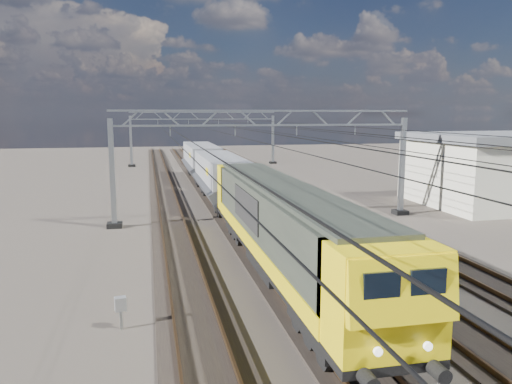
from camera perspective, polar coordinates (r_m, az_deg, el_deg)
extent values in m
plane|color=#29241F|center=(28.68, 3.01, -4.93)|extent=(160.00, 160.00, 0.00)
cube|color=black|center=(27.74, -9.09, -5.38)|extent=(2.60, 140.00, 0.12)
cube|color=brown|center=(27.68, -10.59, -5.11)|extent=(0.08, 140.00, 0.16)
cube|color=brown|center=(27.75, -7.61, -5.00)|extent=(0.08, 140.00, 0.16)
cube|color=black|center=(28.22, -0.92, -5.02)|extent=(2.60, 140.00, 0.12)
cube|color=brown|center=(28.05, -2.37, -4.77)|extent=(0.08, 140.00, 0.16)
cube|color=brown|center=(28.33, 0.51, -4.63)|extent=(0.08, 140.00, 0.16)
cube|color=black|center=(29.24, 6.81, -4.58)|extent=(2.60, 140.00, 0.12)
cube|color=brown|center=(28.98, 5.46, -4.36)|extent=(0.08, 140.00, 0.16)
cube|color=brown|center=(29.44, 8.14, -4.20)|extent=(0.08, 140.00, 0.16)
cube|color=black|center=(30.76, 13.89, -4.11)|extent=(2.60, 140.00, 0.12)
cube|color=brown|center=(30.41, 12.68, -3.91)|extent=(0.08, 140.00, 0.16)
cube|color=brown|center=(31.04, 15.10, -3.74)|extent=(0.08, 140.00, 0.16)
cube|color=gray|center=(31.14, -16.10, 2.01)|extent=(0.30, 0.30, 6.60)
cube|color=gray|center=(35.34, 16.36, 2.79)|extent=(0.30, 0.30, 6.60)
cube|color=black|center=(31.65, -15.85, -3.66)|extent=(0.90, 0.90, 0.30)
cube|color=black|center=(35.79, 16.14, -2.23)|extent=(0.90, 0.90, 0.30)
cube|color=gray|center=(31.72, 1.20, 9.27)|extent=(19.30, 0.18, 0.12)
cube|color=gray|center=(31.73, 1.19, 7.64)|extent=(19.30, 0.18, 0.12)
cube|color=gray|center=(30.87, -14.15, 8.18)|extent=(1.03, 0.10, 0.94)
cube|color=gray|center=(30.89, -9.70, 8.32)|extent=(1.03, 0.10, 0.94)
cube|color=gray|center=(31.09, -5.27, 8.41)|extent=(1.03, 0.10, 0.94)
cube|color=gray|center=(31.47, -0.93, 8.45)|extent=(1.03, 0.10, 0.94)
cube|color=gray|center=(32.02, 3.29, 8.45)|extent=(1.03, 0.10, 0.94)
cube|color=gray|center=(32.73, 7.34, 8.40)|extent=(1.03, 0.10, 0.94)
cube|color=gray|center=(33.60, 11.20, 8.32)|extent=(1.03, 0.10, 0.94)
cube|color=gray|center=(34.60, 14.85, 8.21)|extent=(1.03, 0.10, 0.94)
cube|color=gray|center=(30.90, -9.78, 6.88)|extent=(0.06, 0.06, 0.65)
cube|color=gray|center=(31.33, -2.40, 7.03)|extent=(0.06, 0.06, 0.65)
cube|color=gray|center=(32.26, 4.68, 7.06)|extent=(0.06, 0.06, 0.65)
cube|color=gray|center=(33.64, 11.26, 7.00)|extent=(0.06, 0.06, 0.65)
cube|color=gray|center=(66.99, -14.10, 5.63)|extent=(0.30, 0.30, 6.60)
cube|color=gray|center=(69.04, 1.94, 5.98)|extent=(0.30, 0.30, 6.60)
cube|color=black|center=(67.23, -14.00, 2.95)|extent=(0.90, 0.90, 0.30)
cube|color=black|center=(69.27, 1.93, 3.38)|extent=(0.90, 0.90, 0.30)
cube|color=gray|center=(67.26, -6.02, 9.06)|extent=(19.30, 0.18, 0.12)
cube|color=gray|center=(67.26, -6.00, 8.29)|extent=(19.30, 0.18, 0.12)
cube|color=gray|center=(66.86, -13.19, 8.49)|extent=(1.03, 0.10, 0.94)
cube|color=gray|center=(66.87, -11.13, 8.55)|extent=(1.03, 0.10, 0.94)
cube|color=gray|center=(66.96, -9.07, 8.61)|extent=(1.03, 0.10, 0.94)
cube|color=gray|center=(67.14, -7.03, 8.65)|extent=(1.03, 0.10, 0.94)
cube|color=gray|center=(67.40, -4.99, 8.69)|extent=(1.03, 0.10, 0.94)
cube|color=gray|center=(67.74, -2.98, 8.71)|extent=(1.03, 0.10, 0.94)
cube|color=gray|center=(68.16, -0.98, 8.72)|extent=(1.03, 0.10, 0.94)
cube|color=gray|center=(68.67, 0.98, 8.72)|extent=(1.03, 0.10, 0.94)
cube|color=gray|center=(66.88, -11.16, 7.89)|extent=(0.06, 0.06, 0.65)
cube|color=gray|center=(67.08, -7.71, 7.98)|extent=(0.06, 0.06, 0.65)
cube|color=gray|center=(67.52, -4.29, 8.04)|extent=(0.06, 0.06, 0.65)
cube|color=gray|center=(68.18, -0.93, 8.07)|extent=(0.06, 0.06, 0.65)
cylinder|color=black|center=(34.91, -10.06, 6.56)|extent=(0.03, 140.00, 0.03)
cylinder|color=black|center=(34.89, -10.08, 7.38)|extent=(0.03, 140.00, 0.03)
cylinder|color=black|center=(35.29, -3.51, 6.71)|extent=(0.03, 140.00, 0.03)
cylinder|color=black|center=(35.28, -3.52, 7.52)|extent=(0.03, 140.00, 0.03)
cylinder|color=black|center=(36.11, 2.82, 6.76)|extent=(0.03, 140.00, 0.03)
cylinder|color=black|center=(36.10, 2.82, 7.56)|extent=(0.03, 140.00, 0.03)
cylinder|color=black|center=(37.35, 8.80, 6.74)|extent=(0.03, 140.00, 0.03)
cylinder|color=black|center=(37.34, 8.82, 7.51)|extent=(0.03, 140.00, 0.03)
cube|color=black|center=(15.40, 9.51, -14.61)|extent=(2.20, 3.60, 0.60)
cube|color=black|center=(27.32, -0.61, -4.00)|extent=(2.20, 3.60, 0.60)
cube|color=black|center=(21.09, 2.97, -6.86)|extent=(2.65, 20.00, 0.25)
cube|color=black|center=(21.20, 2.97, -7.85)|extent=(2.20, 4.50, 0.75)
cube|color=#2A3028|center=(20.75, 3.01, -3.09)|extent=(2.65, 17.00, 2.60)
cube|color=yellow|center=(20.68, -0.64, -5.97)|extent=(0.04, 17.00, 0.60)
cube|color=yellow|center=(21.36, 6.48, -5.53)|extent=(0.04, 17.00, 0.60)
cube|color=black|center=(21.33, -1.21, -1.78)|extent=(0.05, 5.00, 1.40)
cube|color=black|center=(22.00, 5.74, -1.50)|extent=(0.05, 5.00, 1.40)
cube|color=#2A3028|center=(20.51, 3.04, 0.66)|extent=(2.25, 18.00, 0.15)
cube|color=yellow|center=(12.53, 14.20, -11.51)|extent=(2.65, 1.80, 2.60)
cube|color=yellow|center=(11.58, 16.41, -10.71)|extent=(2.60, 0.46, 1.52)
cube|color=black|center=(11.21, 14.16, -10.72)|extent=(0.85, 0.08, 0.75)
cube|color=black|center=(11.73, 19.06, -10.07)|extent=(0.85, 0.08, 0.75)
cylinder|color=black|center=(11.79, 12.72, -20.32)|extent=(0.36, 0.50, 0.36)
cylinder|color=black|center=(12.54, 20.18, -18.79)|extent=(0.36, 0.50, 0.36)
cylinder|color=white|center=(11.69, 13.77, -17.31)|extent=(0.20, 0.08, 0.20)
cylinder|color=white|center=(12.23, 19.05, -16.33)|extent=(0.20, 0.08, 0.20)
cube|color=yellow|center=(29.49, -1.63, 0.52)|extent=(2.65, 1.80, 2.60)
cube|color=yellow|center=(30.35, -1.96, 1.71)|extent=(2.60, 0.46, 1.52)
cube|color=black|center=(30.34, -3.02, 1.89)|extent=(0.85, 0.08, 0.75)
cube|color=black|center=(30.53, -0.98, 1.95)|extent=(0.85, 0.08, 0.75)
cylinder|color=black|center=(30.75, -3.59, -1.79)|extent=(0.36, 0.50, 0.36)
cylinder|color=black|center=(31.05, -0.48, -1.67)|extent=(0.36, 0.50, 0.36)
cylinder|color=white|center=(30.59, -3.11, -0.70)|extent=(0.20, 0.08, 0.20)
cylinder|color=white|center=(30.79, -0.90, -0.62)|extent=(0.20, 0.08, 0.20)
cube|color=black|center=(33.78, -2.90, -1.56)|extent=(2.20, 2.60, 0.55)
cube|color=black|center=(42.57, -4.87, 0.61)|extent=(2.20, 2.60, 0.55)
cube|color=black|center=(38.10, -4.00, 0.19)|extent=(2.40, 13.00, 0.20)
cube|color=gray|center=(37.88, -4.03, 2.76)|extent=(2.80, 12.00, 1.80)
cube|color=#46494E|center=(37.91, -5.43, 0.84)|extent=(1.48, 12.00, 1.36)
cube|color=#46494E|center=(38.18, -2.60, 0.93)|extent=(1.48, 12.00, 1.36)
cube|color=yellow|center=(34.73, -5.64, 2.34)|extent=(0.04, 1.20, 0.50)
cube|color=black|center=(47.68, -5.67, 1.49)|extent=(2.20, 2.60, 0.55)
cube|color=black|center=(56.57, -6.72, 2.65)|extent=(2.20, 2.60, 0.55)
cube|color=black|center=(52.08, -6.25, 2.51)|extent=(2.40, 13.00, 0.20)
cube|color=gray|center=(51.91, -6.28, 4.40)|extent=(2.80, 12.00, 1.80)
cube|color=#46494E|center=(51.94, -7.30, 3.00)|extent=(1.48, 12.00, 1.36)
cube|color=#46494E|center=(52.13, -5.22, 3.06)|extent=(1.48, 12.00, 1.36)
cube|color=yellow|center=(48.80, -7.57, 4.20)|extent=(0.04, 1.20, 0.50)
cube|color=gray|center=(17.11, -15.16, -13.91)|extent=(0.09, 0.09, 0.63)
cube|color=#96999D|center=(16.92, -15.24, -12.23)|extent=(0.40, 0.32, 0.45)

